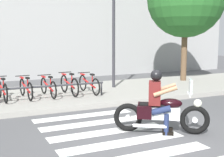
{
  "coord_description": "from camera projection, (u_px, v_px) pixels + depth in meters",
  "views": [
    {
      "loc": [
        -3.47,
        -5.31,
        2.15
      ],
      "look_at": [
        0.37,
        2.78,
        0.94
      ],
      "focal_mm": 48.44,
      "sensor_mm": 36.0,
      "label": 1
    }
  ],
  "objects": [
    {
      "name": "street_lamp",
      "position": [
        114.0,
        21.0,
        11.92
      ],
      "size": [
        0.28,
        0.28,
        4.69
      ],
      "color": "#2D2D33",
      "rests_on": "ground"
    },
    {
      "name": "crosswalk_stripe_1",
      "position": [
        144.0,
        156.0,
        5.51
      ],
      "size": [
        2.8,
        0.4,
        0.01
      ],
      "primitive_type": "cube",
      "color": "white",
      "rests_on": "ground"
    },
    {
      "name": "ground_plane",
      "position": [
        152.0,
        138.0,
        6.52
      ],
      "size": [
        48.0,
        48.0,
        0.0
      ],
      "primitive_type": "plane",
      "color": "#4C4C4F"
    },
    {
      "name": "crosswalk_stripe_4",
      "position": [
        95.0,
        123.0,
        7.66
      ],
      "size": [
        2.8,
        0.4,
        0.01
      ],
      "primitive_type": "cube",
      "color": "white",
      "rests_on": "ground"
    },
    {
      "name": "bicycle_4",
      "position": [
        89.0,
        84.0,
        10.93
      ],
      "size": [
        0.48,
        1.7,
        0.73
      ],
      "color": "black",
      "rests_on": "sidewalk"
    },
    {
      "name": "rider",
      "position": [
        158.0,
        97.0,
        6.79
      ],
      "size": [
        0.77,
        0.73,
        1.45
      ],
      "color": "#591919",
      "rests_on": "ground"
    },
    {
      "name": "motorcycle",
      "position": [
        161.0,
        113.0,
        6.82
      ],
      "size": [
        1.86,
        1.29,
        1.25
      ],
      "color": "black",
      "rests_on": "ground"
    },
    {
      "name": "bicycle_3",
      "position": [
        69.0,
        85.0,
        10.61
      ],
      "size": [
        0.48,
        1.66,
        0.78
      ],
      "color": "black",
      "rests_on": "sidewalk"
    },
    {
      "name": "bicycle_0",
      "position": [
        2.0,
        90.0,
        9.66
      ],
      "size": [
        0.48,
        1.7,
        0.75
      ],
      "color": "black",
      "rests_on": "sidewalk"
    },
    {
      "name": "bike_rack",
      "position": [
        52.0,
        87.0,
        9.79
      ],
      "size": [
        3.57,
        0.07,
        0.49
      ],
      "color": "#333338",
      "rests_on": "sidewalk"
    },
    {
      "name": "sidewalk",
      "position": [
        75.0,
        94.0,
        11.18
      ],
      "size": [
        24.0,
        4.4,
        0.15
      ],
      "primitive_type": "cube",
      "color": "gray",
      "rests_on": "ground"
    },
    {
      "name": "bicycle_1",
      "position": [
        26.0,
        88.0,
        9.98
      ],
      "size": [
        0.48,
        1.64,
        0.74
      ],
      "color": "black",
      "rests_on": "sidewalk"
    },
    {
      "name": "bicycle_2",
      "position": [
        48.0,
        87.0,
        10.3
      ],
      "size": [
        0.48,
        1.65,
        0.72
      ],
      "color": "black",
      "rests_on": "sidewalk"
    },
    {
      "name": "crosswalk_stripe_3",
      "position": [
        108.0,
        132.0,
        6.94
      ],
      "size": [
        2.8,
        0.4,
        0.01
      ],
      "primitive_type": "cube",
      "color": "white",
      "rests_on": "ground"
    },
    {
      "name": "crosswalk_stripe_5",
      "position": [
        84.0,
        116.0,
        8.38
      ],
      "size": [
        2.8,
        0.4,
        0.01
      ],
      "primitive_type": "cube",
      "color": "white",
      "rests_on": "ground"
    },
    {
      "name": "crosswalk_stripe_2",
      "position": [
        124.0,
        143.0,
        6.23
      ],
      "size": [
        2.8,
        0.4,
        0.01
      ],
      "primitive_type": "cube",
      "color": "white",
      "rests_on": "ground"
    },
    {
      "name": "building_backdrop",
      "position": [
        39.0,
        12.0,
        15.82
      ],
      "size": [
        24.0,
        1.2,
        6.98
      ],
      "primitive_type": "cube",
      "color": "#989898",
      "rests_on": "ground"
    }
  ]
}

